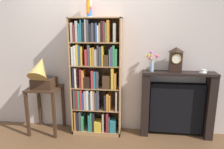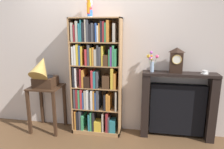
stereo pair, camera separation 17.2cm
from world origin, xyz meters
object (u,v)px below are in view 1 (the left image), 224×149
cup_stack (89,8)px  fireplace_mantel (177,105)px  bookshelf (95,79)px  flower_vase (152,61)px  gramophone (41,73)px  teacup_with_saucer (203,71)px  mantel_clock (176,60)px  side_table_left (45,100)px

cup_stack → fireplace_mantel: cup_stack is taller
bookshelf → fireplace_mantel: 1.38m
bookshelf → flower_vase: 0.94m
bookshelf → gramophone: bearing=-170.5°
teacup_with_saucer → flower_vase: bearing=-180.0°
flower_vase → mantel_clock: bearing=-0.4°
fireplace_mantel → mantel_clock: (-0.07, -0.02, 0.74)m
mantel_clock → flower_vase: size_ratio=1.19×
gramophone → bookshelf: bearing=9.5°
gramophone → cup_stack: bearing=14.1°
bookshelf → teacup_with_saucer: (1.67, 0.04, 0.16)m
flower_vase → side_table_left: bearing=-176.3°
flower_vase → teacup_with_saucer: flower_vase is taller
teacup_with_saucer → gramophone: bearing=-175.9°
teacup_with_saucer → bookshelf: bearing=-178.6°
cup_stack → flower_vase: bearing=-0.5°
gramophone → mantel_clock: 2.10m
cup_stack → mantel_clock: (1.33, -0.01, -0.76)m
bookshelf → fireplace_mantel: (1.32, 0.06, -0.41)m
mantel_clock → teacup_with_saucer: mantel_clock is taller
fireplace_mantel → teacup_with_saucer: size_ratio=9.33×
bookshelf → side_table_left: (-0.83, -0.07, -0.37)m
bookshelf → teacup_with_saucer: size_ratio=15.70×
teacup_with_saucer → cup_stack: bearing=179.7°
cup_stack → teacup_with_saucer: cup_stack is taller
gramophone → teacup_with_saucer: size_ratio=4.81×
bookshelf → mantel_clock: bookshelf is taller
side_table_left → cup_stack: bearing=8.9°
side_table_left → gramophone: (-0.00, -0.07, 0.47)m
cup_stack → fireplace_mantel: (1.40, 0.01, -1.50)m
side_table_left → fireplace_mantel: size_ratio=0.69×
mantel_clock → flower_vase: bearing=179.6°
cup_stack → flower_vase: (0.97, -0.01, -0.80)m
bookshelf → flower_vase: bookshelf is taller
bookshelf → mantel_clock: 1.29m
bookshelf → side_table_left: size_ratio=2.43×
cup_stack → fireplace_mantel: size_ratio=0.24×
gramophone → mantel_clock: size_ratio=1.51×
cup_stack → gramophone: 1.26m
flower_vase → teacup_with_saucer: size_ratio=2.68×
mantel_clock → gramophone: bearing=-175.1°
cup_stack → side_table_left: cup_stack is taller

